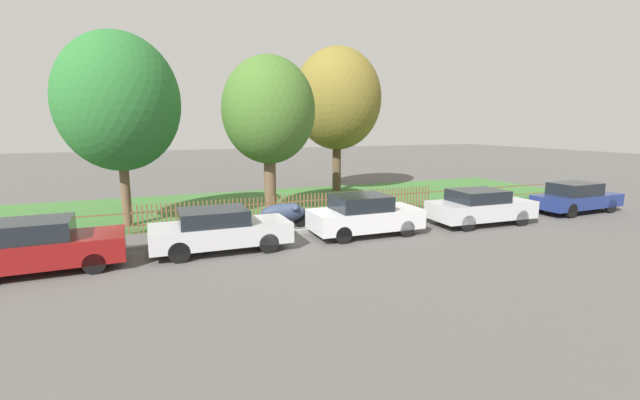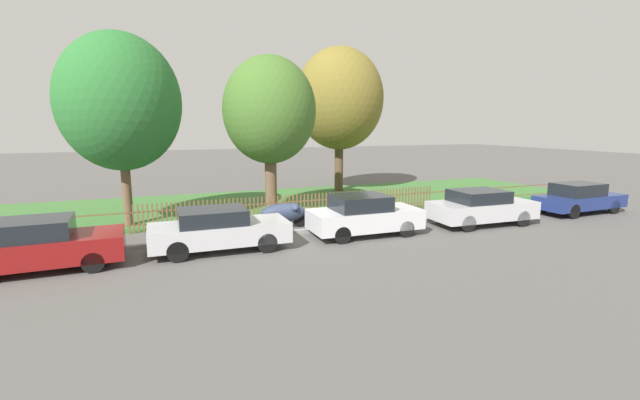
{
  "view_description": "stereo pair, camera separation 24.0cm",
  "coord_description": "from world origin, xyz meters",
  "px_view_note": "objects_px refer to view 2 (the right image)",
  "views": [
    {
      "loc": [
        -6.11,
        -15.1,
        4.13
      ],
      "look_at": [
        0.4,
        0.82,
        1.1
      ],
      "focal_mm": 24.0,
      "sensor_mm": 36.0,
      "label": 1
    },
    {
      "loc": [
        -5.89,
        -15.19,
        4.13
      ],
      "look_at": [
        0.4,
        0.82,
        1.1
      ],
      "focal_mm": 24.0,
      "sensor_mm": 36.0,
      "label": 2
    }
  ],
  "objects_px": {
    "parked_car_white_van": "(579,198)",
    "tree_behind_motorcycle": "(270,111)",
    "parked_car_silver_hatchback": "(39,245)",
    "parked_car_black_saloon": "(218,229)",
    "parked_car_red_compact": "(481,207)",
    "tree_nearest_kerb": "(120,103)",
    "covered_motorcycle": "(284,213)",
    "parked_car_navy_estate": "(364,215)",
    "tree_mid_park": "(339,99)"
  },
  "relations": [
    {
      "from": "parked_car_white_van",
      "to": "tree_behind_motorcycle",
      "type": "relative_size",
      "value": 0.63
    },
    {
      "from": "tree_behind_motorcycle",
      "to": "parked_car_silver_hatchback",
      "type": "bearing_deg",
      "value": -147.59
    },
    {
      "from": "parked_car_black_saloon",
      "to": "parked_car_white_van",
      "type": "relative_size",
      "value": 1.0
    },
    {
      "from": "parked_car_red_compact",
      "to": "parked_car_white_van",
      "type": "xyz_separation_m",
      "value": [
        5.96,
        0.16,
        -0.02
      ]
    },
    {
      "from": "parked_car_silver_hatchback",
      "to": "tree_nearest_kerb",
      "type": "distance_m",
      "value": 7.04
    },
    {
      "from": "parked_car_red_compact",
      "to": "parked_car_white_van",
      "type": "relative_size",
      "value": 0.98
    },
    {
      "from": "parked_car_white_van",
      "to": "covered_motorcycle",
      "type": "height_order",
      "value": "parked_car_white_van"
    },
    {
      "from": "tree_nearest_kerb",
      "to": "parked_car_navy_estate",
      "type": "bearing_deg",
      "value": -30.99
    },
    {
      "from": "tree_nearest_kerb",
      "to": "tree_behind_motorcycle",
      "type": "bearing_deg",
      "value": 0.3
    },
    {
      "from": "tree_nearest_kerb",
      "to": "tree_mid_park",
      "type": "bearing_deg",
      "value": 24.54
    },
    {
      "from": "tree_mid_park",
      "to": "covered_motorcycle",
      "type": "bearing_deg",
      "value": -126.23
    },
    {
      "from": "tree_nearest_kerb",
      "to": "tree_behind_motorcycle",
      "type": "relative_size",
      "value": 1.07
    },
    {
      "from": "parked_car_red_compact",
      "to": "tree_behind_motorcycle",
      "type": "xyz_separation_m",
      "value": [
        -7.59,
        5.32,
        4.0
      ]
    },
    {
      "from": "parked_car_white_van",
      "to": "covered_motorcycle",
      "type": "bearing_deg",
      "value": 168.71
    },
    {
      "from": "parked_car_red_compact",
      "to": "covered_motorcycle",
      "type": "bearing_deg",
      "value": 164.66
    },
    {
      "from": "covered_motorcycle",
      "to": "parked_car_black_saloon",
      "type": "bearing_deg",
      "value": -137.56
    },
    {
      "from": "parked_car_black_saloon",
      "to": "parked_car_red_compact",
      "type": "xyz_separation_m",
      "value": [
        10.77,
        -0.2,
        0.02
      ]
    },
    {
      "from": "parked_car_red_compact",
      "to": "parked_car_black_saloon",
      "type": "bearing_deg",
      "value": -179.06
    },
    {
      "from": "parked_car_black_saloon",
      "to": "parked_car_white_van",
      "type": "distance_m",
      "value": 16.73
    },
    {
      "from": "parked_car_silver_hatchback",
      "to": "tree_behind_motorcycle",
      "type": "xyz_separation_m",
      "value": [
        8.23,
        5.23,
        4.0
      ]
    },
    {
      "from": "parked_car_navy_estate",
      "to": "parked_car_red_compact",
      "type": "distance_m",
      "value": 5.36
    },
    {
      "from": "parked_car_silver_hatchback",
      "to": "tree_behind_motorcycle",
      "type": "relative_size",
      "value": 0.61
    },
    {
      "from": "parked_car_black_saloon",
      "to": "tree_behind_motorcycle",
      "type": "relative_size",
      "value": 0.63
    },
    {
      "from": "parked_car_silver_hatchback",
      "to": "parked_car_navy_estate",
      "type": "distance_m",
      "value": 10.47
    },
    {
      "from": "parked_car_silver_hatchback",
      "to": "tree_mid_park",
      "type": "distance_m",
      "value": 18.36
    },
    {
      "from": "parked_car_black_saloon",
      "to": "tree_nearest_kerb",
      "type": "bearing_deg",
      "value": 120.59
    },
    {
      "from": "parked_car_black_saloon",
      "to": "parked_car_red_compact",
      "type": "relative_size",
      "value": 1.02
    },
    {
      "from": "parked_car_white_van",
      "to": "tree_behind_motorcycle",
      "type": "height_order",
      "value": "tree_behind_motorcycle"
    },
    {
      "from": "tree_nearest_kerb",
      "to": "tree_behind_motorcycle",
      "type": "xyz_separation_m",
      "value": [
        6.12,
        0.03,
        -0.25
      ]
    },
    {
      "from": "parked_car_navy_estate",
      "to": "parked_car_white_van",
      "type": "bearing_deg",
      "value": 0.48
    },
    {
      "from": "parked_car_navy_estate",
      "to": "tree_nearest_kerb",
      "type": "bearing_deg",
      "value": 150.0
    },
    {
      "from": "parked_car_red_compact",
      "to": "tree_mid_park",
      "type": "distance_m",
      "value": 11.96
    },
    {
      "from": "parked_car_white_van",
      "to": "tree_behind_motorcycle",
      "type": "bearing_deg",
      "value": 157.27
    },
    {
      "from": "parked_car_white_van",
      "to": "tree_mid_park",
      "type": "height_order",
      "value": "tree_mid_park"
    },
    {
      "from": "parked_car_navy_estate",
      "to": "parked_car_red_compact",
      "type": "xyz_separation_m",
      "value": [
        5.35,
        -0.26,
        -0.02
      ]
    },
    {
      "from": "parked_car_red_compact",
      "to": "covered_motorcycle",
      "type": "xyz_separation_m",
      "value": [
        -7.81,
        2.44,
        -0.13
      ]
    },
    {
      "from": "tree_mid_park",
      "to": "tree_behind_motorcycle",
      "type": "bearing_deg",
      "value": -137.15
    },
    {
      "from": "parked_car_black_saloon",
      "to": "parked_car_white_van",
      "type": "bearing_deg",
      "value": 0.43
    },
    {
      "from": "parked_car_navy_estate",
      "to": "covered_motorcycle",
      "type": "distance_m",
      "value": 3.29
    },
    {
      "from": "covered_motorcycle",
      "to": "tree_behind_motorcycle",
      "type": "height_order",
      "value": "tree_behind_motorcycle"
    },
    {
      "from": "parked_car_navy_estate",
      "to": "covered_motorcycle",
      "type": "xyz_separation_m",
      "value": [
        -2.46,
        2.18,
        -0.14
      ]
    },
    {
      "from": "parked_car_navy_estate",
      "to": "parked_car_red_compact",
      "type": "height_order",
      "value": "parked_car_navy_estate"
    },
    {
      "from": "parked_car_black_saloon",
      "to": "tree_mid_park",
      "type": "distance_m",
      "value": 14.76
    },
    {
      "from": "tree_behind_motorcycle",
      "to": "tree_mid_park",
      "type": "relative_size",
      "value": 0.82
    },
    {
      "from": "tree_behind_motorcycle",
      "to": "covered_motorcycle",
      "type": "bearing_deg",
      "value": -94.54
    },
    {
      "from": "parked_car_black_saloon",
      "to": "parked_car_navy_estate",
      "type": "bearing_deg",
      "value": 1.23
    },
    {
      "from": "tree_behind_motorcycle",
      "to": "tree_mid_park",
      "type": "bearing_deg",
      "value": 42.85
    },
    {
      "from": "parked_car_navy_estate",
      "to": "tree_nearest_kerb",
      "type": "distance_m",
      "value": 10.63
    },
    {
      "from": "tree_nearest_kerb",
      "to": "tree_mid_park",
      "type": "height_order",
      "value": "tree_mid_park"
    },
    {
      "from": "parked_car_silver_hatchback",
      "to": "tree_mid_park",
      "type": "xyz_separation_m",
      "value": [
        14.1,
        10.67,
        4.93
      ]
    }
  ]
}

